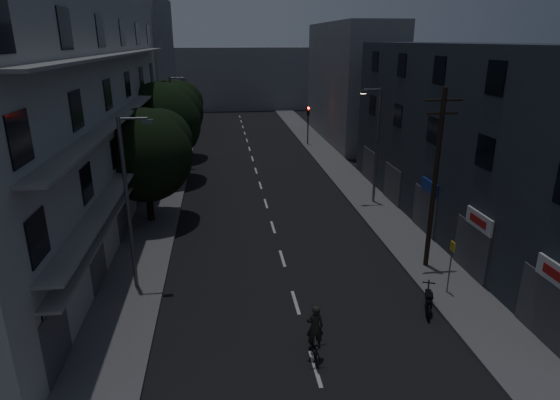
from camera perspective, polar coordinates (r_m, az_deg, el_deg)
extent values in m
plane|color=black|center=(38.42, -2.47, 2.02)|extent=(160.00, 160.00, 0.00)
cube|color=#565659|center=(38.54, -13.66, 1.66)|extent=(3.00, 90.00, 0.15)
cube|color=#565659|center=(39.70, 8.38, 2.51)|extent=(3.00, 90.00, 0.15)
cube|color=beige|center=(17.89, 4.34, -19.79)|extent=(0.15, 2.00, 0.01)
cube|color=beige|center=(21.52, 1.91, -12.36)|extent=(0.15, 2.00, 0.01)
cube|color=beige|center=(25.42, 0.29, -7.13)|extent=(0.15, 2.00, 0.01)
cube|color=beige|center=(29.50, -0.87, -3.31)|extent=(0.15, 2.00, 0.01)
cube|color=beige|center=(33.68, -1.73, -0.43)|extent=(0.15, 2.00, 0.01)
cube|color=beige|center=(37.94, -2.41, 1.81)|extent=(0.15, 2.00, 0.01)
cube|color=beige|center=(42.25, -2.95, 3.60)|extent=(0.15, 2.00, 0.01)
cube|color=beige|center=(46.59, -3.38, 5.05)|extent=(0.15, 2.00, 0.01)
cube|color=beige|center=(50.96, -3.75, 6.26)|extent=(0.15, 2.00, 0.01)
cube|color=beige|center=(55.35, -4.06, 7.27)|extent=(0.15, 2.00, 0.01)
cube|color=beige|center=(59.76, -4.32, 8.13)|extent=(0.15, 2.00, 0.01)
cube|color=beige|center=(64.18, -4.55, 8.88)|extent=(0.15, 2.00, 0.01)
cube|color=beige|center=(68.61, -4.75, 9.53)|extent=(0.15, 2.00, 0.01)
cube|color=beige|center=(73.05, -4.93, 10.10)|extent=(0.15, 2.00, 0.01)
cube|color=#A7A8A3|center=(31.24, -24.29, 9.62)|extent=(6.00, 36.00, 14.00)
cube|color=black|center=(18.27, -25.89, -13.36)|extent=(0.06, 1.60, 1.60)
cube|color=black|center=(23.35, -21.52, -5.62)|extent=(0.06, 1.60, 1.60)
cube|color=black|center=(28.79, -18.83, -0.70)|extent=(0.06, 1.60, 1.60)
cube|color=black|center=(34.41, -17.01, 2.64)|extent=(0.06, 1.60, 1.60)
cube|color=black|center=(40.15, -15.69, 5.03)|extent=(0.06, 1.60, 1.60)
cube|color=black|center=(45.95, -14.71, 6.82)|extent=(0.06, 1.60, 1.60)
cube|color=black|center=(16.89, -27.43, -4.06)|extent=(0.06, 1.60, 1.60)
cube|color=black|center=(22.29, -22.50, 1.90)|extent=(0.06, 1.60, 1.60)
cube|color=black|center=(27.93, -19.52, 5.50)|extent=(0.06, 1.60, 1.60)
cube|color=black|center=(33.70, -17.53, 7.86)|extent=(0.06, 1.60, 1.60)
cube|color=black|center=(39.54, -16.11, 9.53)|extent=(0.06, 1.60, 1.60)
cube|color=black|center=(45.42, -15.05, 10.76)|extent=(0.06, 1.60, 1.60)
cube|color=black|center=(16.03, -29.16, 6.56)|extent=(0.06, 1.60, 1.60)
cube|color=black|center=(21.65, -23.57, 10.02)|extent=(0.06, 1.60, 1.60)
cube|color=black|center=(27.42, -20.26, 12.00)|extent=(0.06, 1.60, 1.60)
cube|color=black|center=(33.28, -18.08, 13.27)|extent=(0.06, 1.60, 1.60)
cube|color=black|center=(39.18, -16.54, 14.14)|extent=(0.06, 1.60, 1.60)
cube|color=black|center=(45.11, -15.40, 14.78)|extent=(0.06, 1.60, 1.60)
cube|color=black|center=(21.47, -24.74, 18.45)|extent=(0.06, 1.60, 1.60)
cube|color=black|center=(27.28, -21.06, 18.66)|extent=(0.06, 1.60, 1.60)
cube|color=black|center=(33.17, -18.67, 18.75)|extent=(0.06, 1.60, 1.60)
cube|color=black|center=(39.08, -17.00, 18.80)|extent=(0.06, 1.60, 1.60)
cube|color=black|center=(45.02, -15.77, 18.83)|extent=(0.06, 1.60, 1.60)
cube|color=gray|center=(30.97, -17.33, 4.68)|extent=(1.00, 32.40, 0.12)
cube|color=gray|center=(30.39, -17.92, 10.53)|extent=(1.00, 32.40, 0.12)
cube|color=gray|center=(30.14, -18.56, 16.54)|extent=(1.00, 32.40, 0.12)
cube|color=gray|center=(31.21, -17.35, 3.07)|extent=(0.80, 32.40, 0.12)
cube|color=#424247|center=(18.57, -25.58, -14.94)|extent=(0.06, 2.40, 2.40)
cube|color=#424247|center=(23.59, -21.32, -6.94)|extent=(0.06, 2.40, 2.40)
cube|color=#424247|center=(28.98, -18.68, -1.81)|extent=(0.06, 2.40, 2.40)
cube|color=#424247|center=(34.58, -16.89, 1.69)|extent=(0.06, 2.40, 2.40)
cube|color=#424247|center=(40.29, -15.61, 4.20)|extent=(0.06, 2.40, 2.40)
cube|color=#424247|center=(46.07, -14.63, 6.09)|extent=(0.06, 2.40, 2.40)
cube|color=#282E36|center=(30.25, 22.81, 6.66)|extent=(6.00, 28.00, 11.00)
cube|color=black|center=(23.53, 23.70, 5.37)|extent=(0.06, 1.40, 1.50)
cube|color=black|center=(28.28, 18.14, 8.08)|extent=(0.06, 1.40, 1.50)
cube|color=black|center=(33.26, 14.16, 9.96)|extent=(0.06, 1.40, 1.50)
cube|color=black|center=(38.38, 11.20, 11.30)|extent=(0.06, 1.40, 1.50)
cube|color=black|center=(23.07, 24.81, 13.34)|extent=(0.06, 1.40, 1.50)
cube|color=black|center=(27.90, 18.85, 14.74)|extent=(0.06, 1.40, 1.50)
cube|color=black|center=(32.94, 14.64, 15.62)|extent=(0.06, 1.40, 1.50)
cube|color=black|center=(38.11, 11.53, 16.22)|extent=(0.06, 1.40, 1.50)
cube|color=#424247|center=(20.97, 29.48, -11.57)|extent=(0.06, 3.00, 2.60)
cube|color=#424247|center=(25.00, 22.21, -5.58)|extent=(0.06, 3.00, 2.60)
cube|color=#424247|center=(29.52, 17.16, -1.28)|extent=(0.06, 3.00, 2.60)
cube|color=#424247|center=(34.32, 13.49, 1.86)|extent=(0.06, 3.00, 2.60)
cube|color=#424247|center=(39.31, 10.74, 4.22)|extent=(0.06, 3.00, 2.60)
cube|color=silver|center=(19.84, 30.94, -8.00)|extent=(0.12, 2.40, 0.80)
cube|color=#B21414|center=(19.79, 30.76, -8.03)|extent=(0.02, 1.60, 0.36)
cube|color=silver|center=(23.95, 23.13, -2.36)|extent=(0.12, 2.20, 0.80)
cube|color=#B21414|center=(23.91, 22.96, -2.38)|extent=(0.02, 1.40, 0.36)
cube|color=navy|center=(28.54, 17.76, 1.58)|extent=(0.12, 2.00, 0.70)
cube|color=slate|center=(60.38, -16.44, 15.21)|extent=(6.00, 20.00, 16.00)
cube|color=slate|center=(55.89, 8.57, 13.96)|extent=(6.00, 20.00, 13.00)
cube|color=slate|center=(81.92, -5.35, 14.56)|extent=(24.00, 8.00, 10.00)
cylinder|color=black|center=(30.79, -15.71, 1.05)|extent=(0.44, 0.44, 3.88)
sphere|color=black|center=(30.19, -16.10, 5.26)|extent=(5.82, 5.82, 5.82)
sphere|color=black|center=(30.62, -14.41, 6.99)|extent=(4.07, 4.07, 4.07)
sphere|color=black|center=(29.65, -17.72, 5.73)|extent=(3.78, 3.78, 3.78)
cylinder|color=black|center=(39.54, -14.09, 5.40)|extent=(0.44, 0.44, 4.28)
sphere|color=black|center=(39.04, -14.39, 9.06)|extent=(6.45, 6.45, 6.45)
sphere|color=black|center=(39.61, -12.95, 10.49)|extent=(4.52, 4.52, 4.52)
sphere|color=black|center=(38.44, -15.77, 9.53)|extent=(4.19, 4.19, 4.19)
cylinder|color=black|center=(47.12, -12.87, 7.48)|extent=(0.44, 0.44, 4.07)
sphere|color=black|center=(46.72, -13.10, 10.42)|extent=(6.08, 6.08, 6.08)
sphere|color=black|center=(47.29, -11.96, 11.52)|extent=(4.25, 4.25, 4.25)
sphere|color=black|center=(46.14, -14.16, 10.80)|extent=(3.95, 3.95, 3.95)
cylinder|color=black|center=(52.36, 3.42, 8.55)|extent=(0.12, 0.12, 3.20)
cube|color=black|center=(52.03, 3.46, 10.78)|extent=(0.28, 0.22, 0.90)
sphere|color=#FF0C05|center=(51.84, 3.50, 11.11)|extent=(0.22, 0.22, 0.22)
sphere|color=#3F330C|center=(51.88, 3.49, 10.78)|extent=(0.22, 0.22, 0.22)
sphere|color=black|center=(51.92, 3.48, 10.46)|extent=(0.22, 0.22, 0.22)
cylinder|color=black|center=(51.74, -11.37, 8.09)|extent=(0.12, 0.12, 3.20)
cube|color=black|center=(51.40, -11.52, 10.34)|extent=(0.28, 0.22, 0.90)
sphere|color=black|center=(51.21, -11.55, 10.68)|extent=(0.22, 0.22, 0.22)
sphere|color=#3F330C|center=(51.25, -11.53, 10.34)|extent=(0.22, 0.22, 0.22)
sphere|color=#0CFF26|center=(51.29, -11.51, 10.01)|extent=(0.22, 0.22, 0.22)
cylinder|color=#5C5F64|center=(21.93, -18.05, -0.72)|extent=(0.18, 0.18, 8.00)
cylinder|color=#5C5F64|center=(20.89, -17.51, 9.47)|extent=(1.20, 0.10, 0.10)
cube|color=#5C5F64|center=(20.82, -15.82, 9.17)|extent=(0.45, 0.25, 0.18)
cube|color=#4C4C4C|center=(20.83, -15.80, 8.90)|extent=(0.35, 0.18, 0.04)
cylinder|color=slate|center=(33.30, 11.73, 6.37)|extent=(0.18, 0.18, 8.00)
cylinder|color=slate|center=(32.51, 11.16, 13.09)|extent=(1.20, 0.10, 0.10)
cube|color=slate|center=(32.34, 10.11, 12.85)|extent=(0.45, 0.25, 0.18)
cube|color=#FFD88C|center=(32.35, 10.10, 12.68)|extent=(0.35, 0.18, 0.04)
cylinder|color=#55585D|center=(43.37, -12.93, 9.16)|extent=(0.18, 0.18, 8.00)
cylinder|color=#55585D|center=(42.86, -12.50, 14.34)|extent=(1.20, 0.10, 0.10)
cube|color=#55585D|center=(42.82, -11.66, 14.19)|extent=(0.45, 0.25, 0.18)
cube|color=#4C4C4C|center=(42.83, -11.65, 14.06)|extent=(0.35, 0.18, 0.04)
cylinder|color=black|center=(23.98, 18.35, 2.16)|extent=(0.24, 0.24, 9.00)
cube|color=black|center=(23.22, 19.35, 11.41)|extent=(1.80, 0.10, 0.10)
cube|color=black|center=(23.30, 19.19, 9.95)|extent=(1.50, 0.10, 0.10)
cylinder|color=#595B60|center=(22.75, 20.01, -7.76)|extent=(0.06, 0.06, 2.50)
cube|color=yellow|center=(22.32, 20.31, -5.34)|extent=(0.05, 0.35, 0.45)
torus|color=black|center=(21.20, 17.66, -12.94)|extent=(0.36, 0.69, 0.70)
torus|color=black|center=(22.23, 17.50, -11.34)|extent=(0.36, 0.69, 0.70)
cube|color=black|center=(21.56, 17.66, -11.40)|extent=(0.63, 1.11, 0.35)
cube|color=black|center=(21.30, 17.75, -10.99)|extent=(0.44, 0.53, 0.10)
cylinder|color=black|center=(21.97, 17.62, -10.39)|extent=(0.21, 0.42, 0.84)
cube|color=black|center=(21.92, 17.69, -9.59)|extent=(0.52, 0.24, 0.04)
imported|color=black|center=(18.07, 4.20, -17.50)|extent=(0.62, 1.76, 0.92)
imported|color=black|center=(17.57, 4.27, -15.19)|extent=(0.65, 0.43, 1.76)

